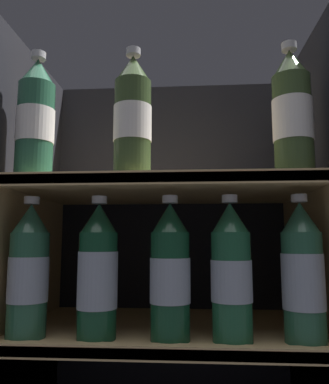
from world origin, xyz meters
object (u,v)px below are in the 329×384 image
at_px(bottle_lower_front_1, 98,273).
at_px(bottle_upper_front_0, 36,120).
at_px(bottle_lower_front_0, 29,272).
at_px(bottle_lower_front_3, 231,273).
at_px(bottle_upper_front_2, 292,114).
at_px(bottle_lower_front_4, 303,274).
at_px(bottle_upper_front_1, 133,118).
at_px(bottle_lower_front_2, 170,273).

bearing_deg(bottle_lower_front_1, bottle_upper_front_0, 180.00).
relative_size(bottle_upper_front_0, bottle_lower_front_0, 1.00).
bearing_deg(bottle_upper_front_0, bottle_lower_front_3, -0.00).
bearing_deg(bottle_upper_front_2, bottle_upper_front_0, 180.00).
bearing_deg(bottle_lower_front_4, bottle_lower_front_0, 180.00).
xyz_separation_m(bottle_upper_front_1, bottle_lower_front_4, (0.31, 0.00, -0.30)).
distance_m(bottle_upper_front_1, bottle_lower_front_1, 0.30).
relative_size(bottle_lower_front_1, bottle_lower_front_2, 1.00).
bearing_deg(bottle_lower_front_4, bottle_lower_front_2, 180.00).
relative_size(bottle_upper_front_2, bottle_lower_front_3, 1.00).
height_order(bottle_upper_front_1, bottle_lower_front_1, bottle_upper_front_1).
bearing_deg(bottle_lower_front_0, bottle_lower_front_4, 0.00).
xyz_separation_m(bottle_lower_front_2, bottle_lower_front_3, (0.11, -0.00, 0.00)).
xyz_separation_m(bottle_lower_front_0, bottle_lower_front_1, (0.13, 0.00, -0.00)).
distance_m(bottle_lower_front_2, bottle_lower_front_4, 0.24).
xyz_separation_m(bottle_upper_front_1, bottle_upper_front_2, (0.30, 0.00, -0.00)).
relative_size(bottle_upper_front_0, bottle_upper_front_2, 1.00).
relative_size(bottle_upper_front_2, bottle_lower_front_1, 1.00).
bearing_deg(bottle_lower_front_1, bottle_upper_front_2, 0.00).
xyz_separation_m(bottle_lower_front_3, bottle_lower_front_4, (0.13, 0.00, -0.00)).
height_order(bottle_upper_front_1, bottle_upper_front_2, same).
bearing_deg(bottle_lower_front_3, bottle_lower_front_0, 180.00).
height_order(bottle_upper_front_1, bottle_lower_front_2, bottle_upper_front_1).
height_order(bottle_lower_front_2, bottle_lower_front_3, same).
bearing_deg(bottle_lower_front_1, bottle_upper_front_1, -0.00).
bearing_deg(bottle_upper_front_0, bottle_lower_front_1, -0.00).
distance_m(bottle_upper_front_0, bottle_lower_front_1, 0.33).
xyz_separation_m(bottle_upper_front_1, bottle_lower_front_1, (-0.06, 0.00, -0.30)).
relative_size(bottle_upper_front_1, bottle_upper_front_2, 1.00).
xyz_separation_m(bottle_lower_front_0, bottle_lower_front_4, (0.50, 0.00, -0.00)).
distance_m(bottle_upper_front_2, bottle_lower_front_1, 0.47).
height_order(bottle_lower_front_1, bottle_lower_front_4, same).
bearing_deg(bottle_lower_front_3, bottle_upper_front_1, -180.00).
bearing_deg(bottle_lower_front_1, bottle_lower_front_0, 180.00).
distance_m(bottle_lower_front_1, bottle_lower_front_4, 0.37).
height_order(bottle_upper_front_2, bottle_lower_front_2, bottle_upper_front_2).
bearing_deg(bottle_lower_front_3, bottle_lower_front_4, 0.00).
bearing_deg(bottle_lower_front_0, bottle_lower_front_3, 0.00).
height_order(bottle_lower_front_2, bottle_lower_front_4, same).
xyz_separation_m(bottle_upper_front_1, bottle_lower_front_2, (0.07, 0.00, -0.30)).
distance_m(bottle_upper_front_2, bottle_lower_front_2, 0.38).
bearing_deg(bottle_upper_front_2, bottle_lower_front_2, 180.00).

